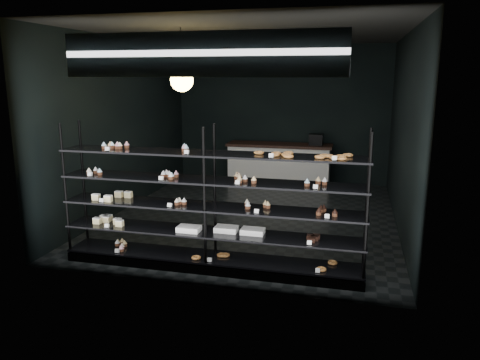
# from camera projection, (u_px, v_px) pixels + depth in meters

# --- Properties ---
(room) EXTENTS (5.01, 6.01, 3.20)m
(room) POSITION_uv_depth(u_px,v_px,m) (254.00, 129.00, 8.22)
(room) COLOR black
(room) RESTS_ON ground
(display_shelf) EXTENTS (4.00, 0.50, 1.91)m
(display_shelf) POSITION_uv_depth(u_px,v_px,m) (209.00, 223.00, 6.13)
(display_shelf) COLOR black
(display_shelf) RESTS_ON room
(signage) EXTENTS (3.30, 0.05, 0.50)m
(signage) POSITION_uv_depth(u_px,v_px,m) (199.00, 54.00, 5.19)
(signage) COLOR #0B0F39
(signage) RESTS_ON room
(pendant_lamp) EXTENTS (0.33, 0.33, 0.90)m
(pendant_lamp) POSITION_uv_depth(u_px,v_px,m) (182.00, 80.00, 6.76)
(pendant_lamp) COLOR black
(pendant_lamp) RESTS_ON room
(service_counter) EXTENTS (2.40, 0.65, 1.23)m
(service_counter) POSITION_uv_depth(u_px,v_px,m) (280.00, 164.00, 10.81)
(service_counter) COLOR silver
(service_counter) RESTS_ON room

